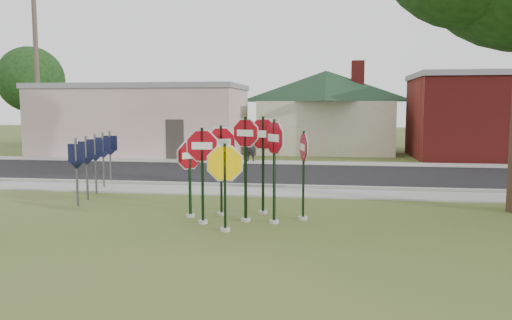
# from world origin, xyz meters

# --- Properties ---
(ground) EXTENTS (120.00, 120.00, 0.00)m
(ground) POSITION_xyz_m (0.00, 0.00, 0.00)
(ground) COLOR #374B1C
(ground) RESTS_ON ground
(sidewalk_near) EXTENTS (60.00, 1.60, 0.06)m
(sidewalk_near) POSITION_xyz_m (0.00, 5.50, 0.03)
(sidewalk_near) COLOR gray
(sidewalk_near) RESTS_ON ground
(road) EXTENTS (60.00, 7.00, 0.04)m
(road) POSITION_xyz_m (0.00, 10.00, 0.02)
(road) COLOR black
(road) RESTS_ON ground
(sidewalk_far) EXTENTS (60.00, 1.60, 0.06)m
(sidewalk_far) POSITION_xyz_m (0.00, 14.30, 0.03)
(sidewalk_far) COLOR gray
(sidewalk_far) RESTS_ON ground
(curb) EXTENTS (60.00, 0.20, 0.14)m
(curb) POSITION_xyz_m (0.00, 6.50, 0.07)
(curb) COLOR gray
(curb) RESTS_ON ground
(stop_sign_center) EXTENTS (0.94, 0.37, 2.75)m
(stop_sign_center) POSITION_xyz_m (0.19, 1.29, 1.70)
(stop_sign_center) COLOR #A29F98
(stop_sign_center) RESTS_ON ground
(stop_sign_yellow) EXTENTS (1.16, 0.24, 2.18)m
(stop_sign_yellow) POSITION_xyz_m (-0.11, 0.23, 1.31)
(stop_sign_yellow) COLOR #A29F98
(stop_sign_yellow) RESTS_ON ground
(stop_sign_left) EXTENTS (1.11, 0.24, 2.50)m
(stop_sign_left) POSITION_xyz_m (-0.82, 0.91, 1.55)
(stop_sign_left) COLOR #A29F98
(stop_sign_left) RESTS_ON ground
(stop_sign_right) EXTENTS (0.69, 0.94, 2.71)m
(stop_sign_right) POSITION_xyz_m (0.93, 1.18, 1.71)
(stop_sign_right) COLOR #A29F98
(stop_sign_right) RESTS_ON ground
(stop_sign_back_right) EXTENTS (1.15, 0.28, 2.76)m
(stop_sign_back_right) POSITION_xyz_m (0.51, 2.25, 1.75)
(stop_sign_back_right) COLOR #A29F98
(stop_sign_back_right) RESTS_ON ground
(stop_sign_back_left) EXTENTS (1.05, 0.40, 2.52)m
(stop_sign_back_left) POSITION_xyz_m (-0.57, 1.89, 1.57)
(stop_sign_back_left) COLOR #A29F98
(stop_sign_back_left) RESTS_ON ground
(stop_sign_far_right) EXTENTS (0.30, 0.99, 2.39)m
(stop_sign_far_right) POSITION_xyz_m (1.62, 1.70, 1.46)
(stop_sign_far_right) COLOR #A29F98
(stop_sign_far_right) RESTS_ON ground
(stop_sign_far_left) EXTENTS (0.71, 0.77, 2.15)m
(stop_sign_far_left) POSITION_xyz_m (-1.33, 1.56, 1.29)
(stop_sign_far_left) COLOR #A29F98
(stop_sign_far_left) RESTS_ON ground
(route_sign_row) EXTENTS (1.43, 4.63, 2.00)m
(route_sign_row) POSITION_xyz_m (-5.40, 4.50, 1.22)
(route_sign_row) COLOR #59595E
(route_sign_row) RESTS_ON ground
(building_stucco) EXTENTS (12.20, 6.20, 4.20)m
(building_stucco) POSITION_xyz_m (-9.00, 18.00, 2.15)
(building_stucco) COLOR silver
(building_stucco) RESTS_ON ground
(building_house) EXTENTS (11.60, 11.60, 6.20)m
(building_house) POSITION_xyz_m (2.00, 22.00, 3.65)
(building_house) COLOR beige
(building_house) RESTS_ON ground
(building_brick) EXTENTS (10.20, 6.20, 4.75)m
(building_brick) POSITION_xyz_m (12.00, 18.50, 2.40)
(building_brick) COLOR maroon
(building_brick) RESTS_ON ground
(utility_pole_near) EXTENTS (2.20, 0.26, 9.50)m
(utility_pole_near) POSITION_xyz_m (-14.00, 15.20, 4.97)
(utility_pole_near) COLOR #47392F
(utility_pole_near) RESTS_ON ground
(bg_tree_left) EXTENTS (4.90, 4.90, 7.35)m
(bg_tree_left) POSITION_xyz_m (-20.00, 24.00, 4.88)
(bg_tree_left) COLOR black
(bg_tree_left) RESTS_ON ground
(pedestrian) EXTENTS (0.62, 0.47, 1.53)m
(pedestrian) POSITION_xyz_m (-1.79, 14.56, 0.82)
(pedestrian) COLOR black
(pedestrian) RESTS_ON sidewalk_far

